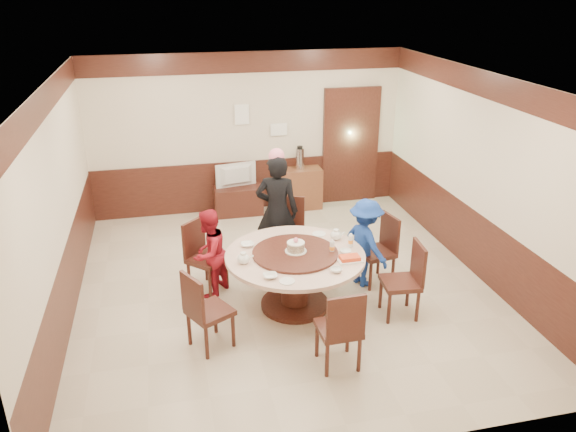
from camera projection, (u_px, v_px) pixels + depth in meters
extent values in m
plane|color=beige|center=(285.00, 287.00, 7.72)|extent=(6.00, 6.00, 0.00)
plane|color=silver|center=(284.00, 80.00, 6.63)|extent=(6.00, 6.00, 0.00)
cube|color=beige|center=(248.00, 133.00, 9.87)|extent=(5.50, 0.04, 2.80)
cube|color=beige|center=(366.00, 319.00, 4.48)|extent=(5.50, 0.04, 2.80)
cube|color=beige|center=(57.00, 209.00, 6.62)|extent=(0.04, 6.00, 2.80)
cube|color=beige|center=(479.00, 176.00, 7.74)|extent=(0.04, 6.00, 2.80)
cube|color=#3C1A12|center=(285.00, 257.00, 7.55)|extent=(5.50, 6.00, 0.90)
cube|color=#3C1A12|center=(284.00, 95.00, 6.70)|extent=(5.50, 6.00, 0.35)
cube|color=#3C1A12|center=(351.00, 147.00, 10.35)|extent=(1.05, 0.08, 2.18)
cube|color=#8AD598|center=(350.00, 146.00, 10.37)|extent=(0.88, 0.02, 2.05)
cylinder|color=#3C1A12|center=(295.00, 304.00, 7.26)|extent=(0.88, 0.88, 0.06)
cylinder|color=#3C1A12|center=(295.00, 282.00, 7.13)|extent=(0.35, 0.35, 0.65)
cylinder|color=#D1AB98|center=(295.00, 256.00, 6.99)|extent=(1.75, 1.75, 0.05)
cylinder|color=#3C1A12|center=(295.00, 253.00, 6.97)|extent=(1.07, 1.07, 0.03)
cube|color=#3C1A12|center=(376.00, 253.00, 7.68)|extent=(0.52, 0.52, 0.06)
cube|color=#3C1A12|center=(390.00, 232.00, 7.65)|extent=(0.12, 0.42, 0.50)
cube|color=#3C1A12|center=(375.00, 268.00, 7.77)|extent=(0.36, 0.36, 0.42)
cube|color=#3C1A12|center=(288.00, 234.00, 8.23)|extent=(0.57, 0.57, 0.06)
cube|color=#3C1A12|center=(291.00, 212.00, 8.32)|extent=(0.41, 0.19, 0.50)
cube|color=#3C1A12|center=(288.00, 249.00, 8.33)|extent=(0.36, 0.36, 0.42)
cube|color=#3C1A12|center=(207.00, 259.00, 7.50)|extent=(0.62, 0.62, 0.06)
cube|color=#3C1A12|center=(194.00, 238.00, 7.49)|extent=(0.32, 0.33, 0.50)
cube|color=#3C1A12|center=(208.00, 275.00, 7.59)|extent=(0.36, 0.36, 0.42)
cube|color=#3C1A12|center=(210.00, 312.00, 6.32)|extent=(0.60, 0.60, 0.06)
cube|color=#3C1A12|center=(192.00, 297.00, 6.09)|extent=(0.23, 0.39, 0.50)
cube|color=#3C1A12|center=(211.00, 330.00, 6.41)|extent=(0.36, 0.36, 0.42)
cube|color=#3C1A12|center=(338.00, 329.00, 6.01)|extent=(0.45, 0.45, 0.06)
cube|color=#3C1A12|center=(346.00, 318.00, 5.72)|extent=(0.42, 0.05, 0.50)
cube|color=#3C1A12|center=(338.00, 347.00, 6.10)|extent=(0.36, 0.36, 0.42)
cube|color=#3C1A12|center=(400.00, 283.00, 6.91)|extent=(0.48, 0.48, 0.06)
cube|color=#3C1A12|center=(419.00, 262.00, 6.83)|extent=(0.08, 0.42, 0.50)
cube|color=#3C1A12|center=(399.00, 300.00, 7.01)|extent=(0.36, 0.36, 0.42)
imported|color=black|center=(277.00, 211.00, 8.02)|extent=(0.71, 0.57, 1.68)
imported|color=maroon|center=(209.00, 253.00, 7.33)|extent=(0.72, 0.74, 1.20)
imported|color=navy|center=(365.00, 243.00, 7.58)|extent=(0.71, 0.91, 1.24)
cylinder|color=white|center=(296.00, 251.00, 6.98)|extent=(0.27, 0.27, 0.01)
cylinder|color=tan|center=(296.00, 247.00, 6.96)|extent=(0.22, 0.22, 0.10)
cylinder|color=white|center=(296.00, 243.00, 6.93)|extent=(0.22, 0.22, 0.01)
sphere|color=pink|center=(296.00, 240.00, 6.92)|extent=(0.06, 0.06, 0.06)
ellipsoid|color=white|center=(243.00, 259.00, 6.73)|extent=(0.17, 0.15, 0.13)
ellipsoid|color=white|center=(336.00, 235.00, 7.35)|extent=(0.17, 0.15, 0.13)
imported|color=white|center=(247.00, 245.00, 7.18)|extent=(0.17, 0.17, 0.04)
imported|color=white|center=(336.00, 270.00, 6.55)|extent=(0.14, 0.14, 0.05)
imported|color=white|center=(270.00, 276.00, 6.42)|extent=(0.16, 0.16, 0.04)
imported|color=white|center=(345.00, 252.00, 6.99)|extent=(0.14, 0.14, 0.05)
cylinder|color=white|center=(287.00, 281.00, 6.34)|extent=(0.18, 0.18, 0.01)
cylinder|color=white|center=(319.00, 234.00, 7.51)|extent=(0.18, 0.18, 0.01)
cube|color=white|center=(350.00, 260.00, 6.81)|extent=(0.30, 0.20, 0.02)
cube|color=red|center=(350.00, 258.00, 6.80)|extent=(0.24, 0.15, 0.04)
cylinder|color=white|center=(332.00, 247.00, 6.97)|extent=(0.06, 0.06, 0.16)
cylinder|color=white|center=(351.00, 241.00, 7.14)|extent=(0.06, 0.06, 0.16)
cube|color=#3C1A12|center=(238.00, 200.00, 10.04)|extent=(0.85, 0.45, 0.50)
imported|color=gray|center=(237.00, 176.00, 9.86)|extent=(0.74, 0.23, 0.42)
cube|color=brown|center=(299.00, 188.00, 10.25)|extent=(0.80, 0.40, 0.75)
cylinder|color=silver|center=(300.00, 159.00, 10.03)|extent=(0.15, 0.15, 0.38)
cube|color=white|center=(242.00, 114.00, 9.67)|extent=(0.25, 0.00, 0.35)
cube|color=white|center=(279.00, 129.00, 9.92)|extent=(0.30, 0.00, 0.22)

